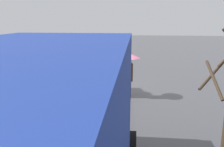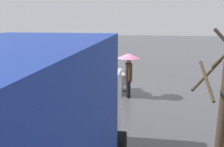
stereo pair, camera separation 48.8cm
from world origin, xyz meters
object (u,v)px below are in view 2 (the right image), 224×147
at_px(hand_dolly_boxes, 101,77).
at_px(pedestrian_black_side, 129,65).
at_px(bare_tree_near, 224,95).
at_px(pedestrian_pink_side, 98,63).
at_px(shopping_cart_vendor, 120,80).
at_px(cargo_van_parked_right, 45,69).

bearing_deg(hand_dolly_boxes, pedestrian_black_side, 145.49).
distance_m(pedestrian_black_side, bare_tree_near, 5.47).
xyz_separation_m(hand_dolly_boxes, bare_tree_near, (-4.35, 5.75, 1.06)).
bearing_deg(pedestrian_pink_side, hand_dolly_boxes, -87.45).
relative_size(shopping_cart_vendor, hand_dolly_boxes, 0.79).
relative_size(shopping_cart_vendor, bare_tree_near, 0.30).
relative_size(hand_dolly_boxes, bare_tree_near, 0.38).
xyz_separation_m(cargo_van_parked_right, pedestrian_pink_side, (-2.81, 0.06, 0.39)).
bearing_deg(hand_dolly_boxes, bare_tree_near, 127.12).
distance_m(shopping_cart_vendor, pedestrian_pink_side, 1.62).
distance_m(cargo_van_parked_right, shopping_cart_vendor, 3.90).
bearing_deg(pedestrian_black_side, bare_tree_near, 120.93).
xyz_separation_m(shopping_cart_vendor, bare_tree_near, (-3.34, 5.69, 1.18)).
height_order(hand_dolly_boxes, bare_tree_near, bare_tree_near).
bearing_deg(cargo_van_parked_right, shopping_cart_vendor, -168.66).
relative_size(hand_dolly_boxes, pedestrian_black_side, 0.61).
xyz_separation_m(pedestrian_pink_side, pedestrian_black_side, (-1.50, 0.18, 0.01)).
distance_m(cargo_van_parked_right, hand_dolly_boxes, 2.92).
bearing_deg(pedestrian_pink_side, pedestrian_black_side, 173.04).
distance_m(cargo_van_parked_right, bare_tree_near, 8.68).
height_order(hand_dolly_boxes, pedestrian_black_side, pedestrian_black_side).
relative_size(cargo_van_parked_right, pedestrian_pink_side, 2.53).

